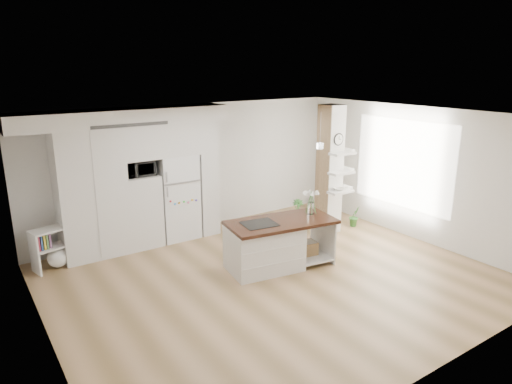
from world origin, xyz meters
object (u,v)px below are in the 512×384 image
kitchen_island (270,244)px  floor_plant_a (354,216)px  refrigerator (176,196)px  bookshelf (54,251)px

kitchen_island → floor_plant_a: (2.83, 0.71, -0.22)m
refrigerator → kitchen_island: bearing=-73.2°
kitchen_island → bookshelf: 3.80m
refrigerator → bookshelf: size_ratio=2.35×
floor_plant_a → kitchen_island: bearing=-165.8°
refrigerator → kitchen_island: (0.70, -2.31, -0.43)m
kitchen_island → floor_plant_a: size_ratio=4.45×
kitchen_island → bookshelf: kitchen_island is taller
refrigerator → floor_plant_a: 3.92m
bookshelf → floor_plant_a: bearing=-27.5°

